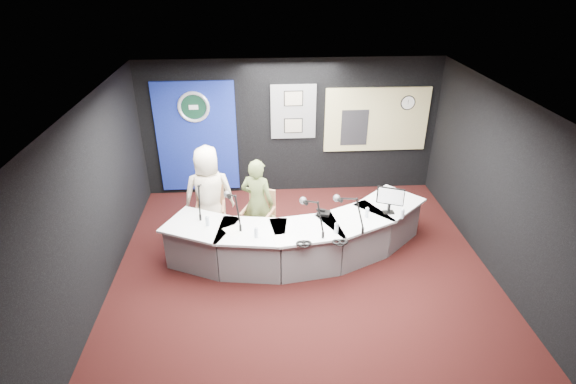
{
  "coord_description": "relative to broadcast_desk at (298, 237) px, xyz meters",
  "views": [
    {
      "loc": [
        -0.63,
        -5.64,
        4.53
      ],
      "look_at": [
        -0.2,
        0.8,
        1.1
      ],
      "focal_mm": 28.0,
      "sensor_mm": 36.0,
      "label": 1
    }
  ],
  "objects": [
    {
      "name": "headphones_near",
      "position": [
        0.55,
        -0.75,
        0.39
      ],
      "size": [
        0.19,
        0.19,
        0.03
      ],
      "primitive_type": "torus",
      "color": "black",
      "rests_on": "broadcast_desk"
    },
    {
      "name": "armchair_right",
      "position": [
        -0.65,
        0.48,
        0.08
      ],
      "size": [
        0.67,
        0.67,
        0.91
      ],
      "primitive_type": null,
      "rotation": [
        0.0,
        0.0,
        -0.39
      ],
      "color": "#AD754F",
      "rests_on": "ground"
    },
    {
      "name": "boom_mic_d",
      "position": [
        0.78,
        -0.25,
        0.68
      ],
      "size": [
        0.45,
        0.64,
        0.6
      ],
      "primitive_type": null,
      "color": "black",
      "rests_on": "broadcast_desk"
    },
    {
      "name": "wall_right",
      "position": [
        3.05,
        -0.55,
        1.02
      ],
      "size": [
        0.02,
        6.0,
        2.8
      ],
      "primitive_type": "cube",
      "color": "black",
      "rests_on": "ground"
    },
    {
      "name": "desk_phone",
      "position": [
        0.42,
        0.09,
        0.4
      ],
      "size": [
        0.24,
        0.22,
        0.05
      ],
      "primitive_type": "cube",
      "rotation": [
        0.0,
        0.0,
        -0.34
      ],
      "color": "black",
      "rests_on": "broadcast_desk"
    },
    {
      "name": "booth_window_frame",
      "position": [
        1.8,
        2.42,
        1.18
      ],
      "size": [
        2.12,
        0.06,
        1.32
      ],
      "primitive_type": "cube",
      "color": "tan",
      "rests_on": "wall_back"
    },
    {
      "name": "pinboard",
      "position": [
        0.1,
        2.42,
        1.38
      ],
      "size": [
        0.9,
        0.04,
        1.1
      ],
      "primitive_type": "cube",
      "color": "slate",
      "rests_on": "wall_back"
    },
    {
      "name": "water_bottles",
      "position": [
        0.12,
        -0.28,
        0.46
      ],
      "size": [
        3.18,
        0.52,
        0.18
      ],
      "primitive_type": null,
      "color": "silver",
      "rests_on": "broadcast_desk"
    },
    {
      "name": "broadcast_desk",
      "position": [
        0.0,
        0.0,
        0.0
      ],
      "size": [
        4.5,
        1.9,
        0.75
      ],
      "primitive_type": null,
      "color": "silver",
      "rests_on": "ground"
    },
    {
      "name": "framed_photo_upper",
      "position": [
        0.1,
        2.39,
        1.65
      ],
      "size": [
        0.34,
        0.02,
        0.27
      ],
      "primitive_type": "cube",
      "color": "gray",
      "rests_on": "pinboard"
    },
    {
      "name": "wall_front",
      "position": [
        0.05,
        -3.55,
        1.02
      ],
      "size": [
        6.0,
        0.02,
        2.8
      ],
      "primitive_type": "cube",
      "color": "black",
      "rests_on": "ground"
    },
    {
      "name": "wall_clock",
      "position": [
        2.4,
        2.39,
        1.52
      ],
      "size": [
        0.28,
        0.01,
        0.28
      ],
      "primitive_type": "cylinder",
      "rotation": [
        1.57,
        0.0,
        0.0
      ],
      "color": "white",
      "rests_on": "booth_window_frame"
    },
    {
      "name": "agency_seal",
      "position": [
        -1.85,
        2.38,
        1.52
      ],
      "size": [
        0.63,
        0.07,
        0.63
      ],
      "primitive_type": "torus",
      "rotation": [
        1.57,
        0.0,
        0.0
      ],
      "color": "silver",
      "rests_on": "backdrop_panel"
    },
    {
      "name": "ground",
      "position": [
        0.05,
        -0.55,
        -0.38
      ],
      "size": [
        6.0,
        6.0,
        0.0
      ],
      "primitive_type": "plane",
      "color": "black",
      "rests_on": "ground"
    },
    {
      "name": "ceiling",
      "position": [
        0.05,
        -0.55,
        2.42
      ],
      "size": [
        6.0,
        6.0,
        0.02
      ],
      "primitive_type": "cube",
      "color": "silver",
      "rests_on": "ground"
    },
    {
      "name": "boom_mic_a",
      "position": [
        -1.58,
        0.35,
        0.68
      ],
      "size": [
        0.16,
        0.74,
        0.6
      ],
      "primitive_type": null,
      "color": "black",
      "rests_on": "broadcast_desk"
    },
    {
      "name": "paper_stack",
      "position": [
        -1.05,
        -0.32,
        0.38
      ],
      "size": [
        0.32,
        0.36,
        0.0
      ],
      "primitive_type": "cube",
      "rotation": [
        0.0,
        0.0,
        0.51
      ],
      "color": "white",
      "rests_on": "broadcast_desk"
    },
    {
      "name": "framed_photo_lower",
      "position": [
        0.1,
        2.39,
        1.09
      ],
      "size": [
        0.34,
        0.02,
        0.27
      ],
      "primitive_type": "cube",
      "color": "gray",
      "rests_on": "pinboard"
    },
    {
      "name": "notepad",
      "position": [
        -0.3,
        -0.63,
        0.38
      ],
      "size": [
        0.27,
        0.35,
        0.0
      ],
      "primitive_type": "cube",
      "rotation": [
        0.0,
        0.0,
        0.18
      ],
      "color": "white",
      "rests_on": "broadcast_desk"
    },
    {
      "name": "equipment_rack",
      "position": [
        1.35,
        2.39,
        1.03
      ],
      "size": [
        0.55,
        0.02,
        0.75
      ],
      "primitive_type": "cube",
      "color": "black",
      "rests_on": "booth_window_frame"
    },
    {
      "name": "draped_jacket",
      "position": [
        -1.5,
        0.92,
        0.24
      ],
      "size": [
        0.5,
        0.12,
        0.7
      ],
      "primitive_type": "cube",
      "rotation": [
        0.0,
        0.0,
        0.03
      ],
      "color": "gray",
      "rests_on": "armchair_left"
    },
    {
      "name": "wall_left",
      "position": [
        -2.95,
        -0.55,
        1.02
      ],
      "size": [
        0.02,
        6.0,
        2.8
      ],
      "primitive_type": "cube",
      "color": "black",
      "rests_on": "ground"
    },
    {
      "name": "armchair_left",
      "position": [
        -1.48,
        0.67,
        0.13
      ],
      "size": [
        0.58,
        0.58,
        1.0
      ],
      "primitive_type": null,
      "rotation": [
        0.0,
        0.0,
        0.03
      ],
      "color": "#AD754F",
      "rests_on": "ground"
    },
    {
      "name": "person_man",
      "position": [
        -1.48,
        0.67,
        0.5
      ],
      "size": [
        0.9,
        0.63,
        1.75
      ],
      "primitive_type": "imported",
      "rotation": [
        0.0,
        0.0,
        3.24
      ],
      "color": "beige",
      "rests_on": "ground"
    },
    {
      "name": "wall_back",
      "position": [
        0.05,
        2.45,
        1.02
      ],
      "size": [
        6.0,
        0.02,
        2.8
      ],
      "primitive_type": "cube",
      "color": "black",
      "rests_on": "ground"
    },
    {
      "name": "booth_glow",
      "position": [
        1.8,
        2.41,
        1.18
      ],
      "size": [
        2.0,
        0.02,
        1.2
      ],
      "primitive_type": "cube",
      "color": "#D5BC86",
      "rests_on": "booth_window_frame"
    },
    {
      "name": "person_woman",
      "position": [
        -0.65,
        0.48,
        0.42
      ],
      "size": [
        0.68,
        0.57,
        1.59
      ],
      "primitive_type": "imported",
      "rotation": [
        0.0,
        0.0,
        2.75
      ],
      "color": "#5C6B38",
      "rests_on": "ground"
    },
    {
      "name": "boom_mic_c",
      "position": [
        0.19,
        -0.32,
        0.68
      ],
      "size": [
        0.37,
        0.69,
        0.6
      ],
      "primitive_type": null,
      "color": "black",
      "rests_on": "broadcast_desk"
    },
    {
      "name": "boom_mic_b",
      "position": [
        -1.03,
        -0.03,
        0.68
      ],
      "size": [
        0.33,
        0.7,
        0.6
      ],
      "primitive_type": null,
      "color": "black",
      "rests_on": "broadcast_desk"
    },
    {
      "name": "headphones_far",
      "position": [
        0.02,
        -0.75,
        0.39
      ],
      "size": [
        0.21,
        0.21,
        0.03
      ],
      "primitive_type": "torus",
      "color": "black",
      "rests_on": "broadcast_desk"
    },
    {
      "name": "seal_center",
      "position": [
        -1.85,
        2.38,
        1.52
      ],
      "size": [
        0.48,
        0.01,
        0.48
      ],
      "primitive_type": "cylinder",
      "rotation": [
        1.57,
        0.0,
        0.0
      ],
      "color": "black",
      "rests_on": "backdrop_panel"
    },
    {
      "name": "backdrop_panel",
      "position": [
        -1.85,
        2.42,
        0.88
      ],
      "size": [
        1.6,
        0.05,
        2.3
      ],
      "primitive_type": "cube",
      "color": "navy",
      "rests_on": "wall_back"
    },
    {
      "name": "computer_monitor",
      "position": [
        1.5,
        0.07,
        0.7
      ],
      "size": [
        0.44,
        0.2,
        0.32
      ],
      "primitive_type": "cube",
      "rotation": [
        0.0,
        0.0,
        -0.38
      ],
      "color": "black",
      "rests_on": "broadcast_desk"
    }
  ]
}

